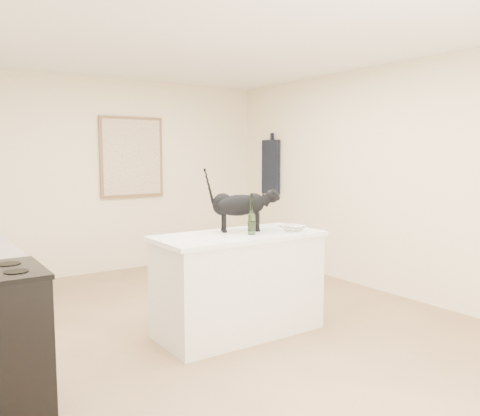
{
  "coord_description": "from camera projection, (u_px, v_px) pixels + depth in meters",
  "views": [
    {
      "loc": [
        -2.32,
        -3.8,
        1.61
      ],
      "look_at": [
        0.15,
        -0.15,
        1.12
      ],
      "focal_mm": 37.29,
      "sensor_mm": 36.0,
      "label": 1
    }
  ],
  "objects": [
    {
      "name": "wall_right",
      "position": [
        384.0,
        180.0,
        5.71
      ],
      "size": [
        0.0,
        5.5,
        5.5
      ],
      "primitive_type": "plane",
      "rotation": [
        1.57,
        0.0,
        -1.57
      ],
      "color": "beige",
      "rests_on": "ground"
    },
    {
      "name": "wall_back",
      "position": [
        110.0,
        176.0,
        6.72
      ],
      "size": [
        4.5,
        0.0,
        4.5
      ],
      "primitive_type": "plane",
      "rotation": [
        1.57,
        0.0,
        0.0
      ],
      "color": "beige",
      "rests_on": "ground"
    },
    {
      "name": "island_top",
      "position": [
        238.0,
        236.0,
        4.39
      ],
      "size": [
        1.5,
        0.7,
        0.04
      ],
      "primitive_type": "cube",
      "color": "white",
      "rests_on": "island_base"
    },
    {
      "name": "wine_bottle",
      "position": [
        252.0,
        217.0,
        4.32
      ],
      "size": [
        0.08,
        0.08,
        0.32
      ],
      "primitive_type": "cylinder",
      "rotation": [
        0.0,
        0.0,
        -0.2
      ],
      "color": "#285E25",
      "rests_on": "island_top"
    },
    {
      "name": "artwork_frame",
      "position": [
        132.0,
        157.0,
        6.83
      ],
      "size": [
        0.9,
        0.03,
        1.1
      ],
      "primitive_type": "cube",
      "color": "brown",
      "rests_on": "wall_back"
    },
    {
      "name": "floor",
      "position": [
        217.0,
        328.0,
        4.6
      ],
      "size": [
        5.5,
        5.5,
        0.0
      ],
      "primitive_type": "plane",
      "color": "#9F7A55",
      "rests_on": "ground"
    },
    {
      "name": "glass_bowl",
      "position": [
        293.0,
        228.0,
        4.51
      ],
      "size": [
        0.29,
        0.29,
        0.06
      ],
      "primitive_type": "imported",
      "rotation": [
        0.0,
        0.0,
        0.3
      ],
      "color": "white",
      "rests_on": "island_top"
    },
    {
      "name": "ceiling",
      "position": [
        216.0,
        38.0,
        4.31
      ],
      "size": [
        5.5,
        5.5,
        0.0
      ],
      "primitive_type": "plane",
      "rotation": [
        3.14,
        0.0,
        0.0
      ],
      "color": "white",
      "rests_on": "ground"
    },
    {
      "name": "black_cat",
      "position": [
        239.0,
        208.0,
        4.5
      ],
      "size": [
        0.63,
        0.41,
        0.43
      ],
      "primitive_type": null,
      "rotation": [
        0.0,
        0.0,
        -0.41
      ],
      "color": "black",
      "rests_on": "island_top"
    },
    {
      "name": "island_base",
      "position": [
        239.0,
        286.0,
        4.44
      ],
      "size": [
        1.44,
        0.67,
        0.86
      ],
      "primitive_type": "cube",
      "color": "white",
      "rests_on": "floor"
    },
    {
      "name": "artwork_canvas",
      "position": [
        132.0,
        157.0,
        6.82
      ],
      "size": [
        0.82,
        0.0,
        1.02
      ],
      "primitive_type": "cube",
      "color": "beige",
      "rests_on": "wall_back"
    },
    {
      "name": "hanging_garment",
      "position": [
        271.0,
        167.0,
        7.35
      ],
      "size": [
        0.08,
        0.34,
        0.8
      ],
      "primitive_type": "cube",
      "color": "black",
      "rests_on": "wall_right"
    }
  ]
}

